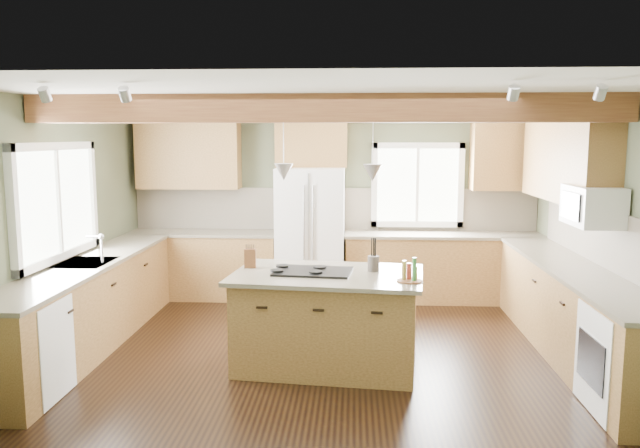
{
  "coord_description": "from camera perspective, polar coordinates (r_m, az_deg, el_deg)",
  "views": [
    {
      "loc": [
        0.28,
        -6.15,
        2.22
      ],
      "look_at": [
        -0.07,
        0.3,
        1.3
      ],
      "focal_mm": 35.0,
      "sensor_mm": 36.0,
      "label": 1
    }
  ],
  "objects": [
    {
      "name": "floor",
      "position": [
        6.55,
        0.52,
        -11.76
      ],
      "size": [
        5.6,
        5.6,
        0.0
      ],
      "primitive_type": "plane",
      "color": "black",
      "rests_on": "ground"
    },
    {
      "name": "ceiling",
      "position": [
        6.17,
        0.55,
        11.6
      ],
      "size": [
        5.6,
        5.6,
        0.0
      ],
      "primitive_type": "plane",
      "rotation": [
        3.14,
        0.0,
        0.0
      ],
      "color": "silver",
      "rests_on": "wall_back"
    },
    {
      "name": "wall_back",
      "position": [
        8.71,
        1.27,
        1.99
      ],
      "size": [
        5.6,
        0.0,
        5.6
      ],
      "primitive_type": "plane",
      "rotation": [
        1.57,
        0.0,
        0.0
      ],
      "color": "#424833",
      "rests_on": "ground"
    },
    {
      "name": "wall_left",
      "position": [
        6.94,
        -23.24,
        -0.21
      ],
      "size": [
        0.0,
        5.0,
        5.0
      ],
      "primitive_type": "plane",
      "rotation": [
        1.57,
        0.0,
        1.57
      ],
      "color": "#424833",
      "rests_on": "ground"
    },
    {
      "name": "wall_right",
      "position": [
        6.71,
        25.16,
        -0.58
      ],
      "size": [
        0.0,
        5.0,
        5.0
      ],
      "primitive_type": "plane",
      "rotation": [
        1.57,
        0.0,
        -1.57
      ],
      "color": "#424833",
      "rests_on": "ground"
    },
    {
      "name": "ceiling_beam",
      "position": [
        5.84,
        0.4,
        10.53
      ],
      "size": [
        5.55,
        0.26,
        0.26
      ],
      "primitive_type": "cube",
      "color": "#542918",
      "rests_on": "ceiling"
    },
    {
      "name": "soffit_trim",
      "position": [
        8.56,
        1.28,
        10.2
      ],
      "size": [
        5.55,
        0.2,
        0.1
      ],
      "primitive_type": "cube",
      "color": "#542918",
      "rests_on": "ceiling"
    },
    {
      "name": "backsplash_back",
      "position": [
        8.7,
        1.27,
        1.39
      ],
      "size": [
        5.58,
        0.03,
        0.58
      ],
      "primitive_type": "cube",
      "color": "brown",
      "rests_on": "wall_back"
    },
    {
      "name": "backsplash_right",
      "position": [
        6.77,
        24.84,
        -1.27
      ],
      "size": [
        0.03,
        3.7,
        0.58
      ],
      "primitive_type": "cube",
      "color": "brown",
      "rests_on": "wall_right"
    },
    {
      "name": "base_cab_back_left",
      "position": [
        8.79,
        -10.58,
        -3.77
      ],
      "size": [
        2.02,
        0.6,
        0.88
      ],
      "primitive_type": "cube",
      "color": "brown",
      "rests_on": "floor"
    },
    {
      "name": "counter_back_left",
      "position": [
        8.71,
        -10.66,
        -0.8
      ],
      "size": [
        2.06,
        0.64,
        0.04
      ],
      "primitive_type": "cube",
      "color": "#50483B",
      "rests_on": "base_cab_back_left"
    },
    {
      "name": "base_cab_back_right",
      "position": [
        8.63,
        11.16,
        -4.0
      ],
      "size": [
        2.62,
        0.6,
        0.88
      ],
      "primitive_type": "cube",
      "color": "brown",
      "rests_on": "floor"
    },
    {
      "name": "counter_back_right",
      "position": [
        8.54,
        11.24,
        -0.99
      ],
      "size": [
        2.66,
        0.64,
        0.04
      ],
      "primitive_type": "cube",
      "color": "#50483B",
      "rests_on": "base_cab_back_right"
    },
    {
      "name": "base_cab_left",
      "position": [
        7.02,
        -20.45,
        -7.13
      ],
      "size": [
        0.6,
        3.7,
        0.88
      ],
      "primitive_type": "cube",
      "color": "brown",
      "rests_on": "floor"
    },
    {
      "name": "counter_left",
      "position": [
        6.92,
        -20.64,
        -3.45
      ],
      "size": [
        0.64,
        3.74,
        0.04
      ],
      "primitive_type": "cube",
      "color": "#50483B",
      "rests_on": "base_cab_left"
    },
    {
      "name": "base_cab_right",
      "position": [
        6.82,
        22.21,
        -7.66
      ],
      "size": [
        0.6,
        3.7,
        0.88
      ],
      "primitive_type": "cube",
      "color": "brown",
      "rests_on": "floor"
    },
    {
      "name": "counter_right",
      "position": [
        6.72,
        22.42,
        -3.88
      ],
      "size": [
        0.64,
        3.74,
        0.04
      ],
      "primitive_type": "cube",
      "color": "#50483B",
      "rests_on": "base_cab_right"
    },
    {
      "name": "upper_cab_back_left",
      "position": [
        8.78,
        -11.92,
        6.12
      ],
      "size": [
        1.4,
        0.35,
        0.9
      ],
      "primitive_type": "cube",
      "color": "brown",
      "rests_on": "wall_back"
    },
    {
      "name": "upper_cab_over_fridge",
      "position": [
        8.5,
        -0.79,
        7.59
      ],
      "size": [
        0.96,
        0.35,
        0.7
      ],
      "primitive_type": "cube",
      "color": "brown",
      "rests_on": "wall_back"
    },
    {
      "name": "upper_cab_right",
      "position": [
        7.44,
        21.61,
        5.42
      ],
      "size": [
        0.35,
        2.2,
        0.9
      ],
      "primitive_type": "cube",
      "color": "brown",
      "rests_on": "wall_right"
    },
    {
      "name": "upper_cab_back_corner",
      "position": [
        8.72,
        16.62,
        5.95
      ],
      "size": [
        0.9,
        0.35,
        0.9
      ],
      "primitive_type": "cube",
      "color": "brown",
      "rests_on": "wall_back"
    },
    {
      "name": "window_left",
      "position": [
        6.95,
        -23.02,
        1.89
      ],
      "size": [
        0.04,
        1.6,
        1.05
      ],
      "primitive_type": "cube",
      "color": "white",
      "rests_on": "wall_left"
    },
    {
      "name": "window_back",
      "position": [
        8.7,
        8.88,
        3.55
      ],
      "size": [
        1.1,
        0.04,
        1.0
      ],
      "primitive_type": "cube",
      "color": "white",
      "rests_on": "wall_back"
    },
    {
      "name": "sink",
      "position": [
        6.92,
        -20.64,
        -3.41
      ],
      "size": [
        0.5,
        0.65,
        0.03
      ],
      "primitive_type": "cube",
      "color": "#262628",
      "rests_on": "counter_left"
    },
    {
      "name": "faucet",
      "position": [
        6.83,
        -19.32,
        -2.26
      ],
      "size": [
        0.02,
        0.02,
        0.28
      ],
      "primitive_type": "cylinder",
      "color": "#B2B2B7",
      "rests_on": "sink"
    },
    {
      "name": "dishwasher",
      "position": [
        5.91,
        -25.45,
        -10.37
      ],
      "size": [
        0.6,
        0.6,
        0.84
      ],
      "primitive_type": "cube",
      "color": "white",
      "rests_on": "floor"
    },
    {
      "name": "oven",
      "position": [
        5.67,
        26.44,
        -11.2
      ],
      "size": [
        0.6,
        0.72,
        0.84
      ],
      "primitive_type": "cube",
      "color": "white",
      "rests_on": "floor"
    },
    {
      "name": "microwave",
      "position": [
        6.56,
        23.67,
        1.53
      ],
      "size": [
        0.4,
        0.7,
        0.38
      ],
      "primitive_type": "cube",
      "color": "white",
      "rests_on": "wall_right"
    },
    {
      "name": "pendant_left",
      "position": [
        5.92,
        -3.33,
        4.77
      ],
      "size": [
        0.18,
        0.18,
        0.16
      ],
      "primitive_type": "cone",
      "rotation": [
        3.14,
        0.0,
        0.0
      ],
      "color": "#B2B2B7",
      "rests_on": "ceiling"
    },
    {
      "name": "pendant_right",
      "position": [
        5.79,
        4.83,
        4.68
      ],
      "size": [
        0.18,
        0.18,
        0.16
      ],
      "primitive_type": "cone",
      "rotation": [
        3.14,
        0.0,
        0.0
      ],
      "color": "#B2B2B7",
      "rests_on": "ceiling"
    },
    {
      "name": "refrigerator",
      "position": [
        8.4,
        -0.86,
        -0.99
      ],
      "size": [
        0.9,
        0.74,
        1.8
      ],
      "primitive_type": "cube",
      "color": "white",
      "rests_on": "floor"
    },
    {
      "name": "island",
      "position": [
        6.1,
        0.68,
        -8.91
      ],
      "size": [
        1.78,
        1.21,
        0.88
      ],
      "primitive_type": "cube",
      "rotation": [
        0.0,
        0.0,
        -0.11
      ],
      "color": "brown",
      "rests_on": "floor"
    },
    {
      "name": "island_top",
      "position": [
        5.98,
        0.69,
        -4.68
      ],
      "size": [
        1.91,
        1.33,
        0.04
      ],
      "primitive_type": "cube",
      "rotation": [
        0.0,
        0.0,
        -0.11
      ],
      "color": "#50483B",
      "rests_on": "island"
    },
    {
      "name": "cooktop",
      "position": [
        5.99,
        -0.64,
        -4.36
      ],
      "size": [
        0.78,
        0.56,
        0.02
      ],
      "primitive_type": "cube",
      "rotation": [
        0.0,
        0.0,
        -0.11
      ],
      "color": "black",
      "rests_on": "island_top"
    },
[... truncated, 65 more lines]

